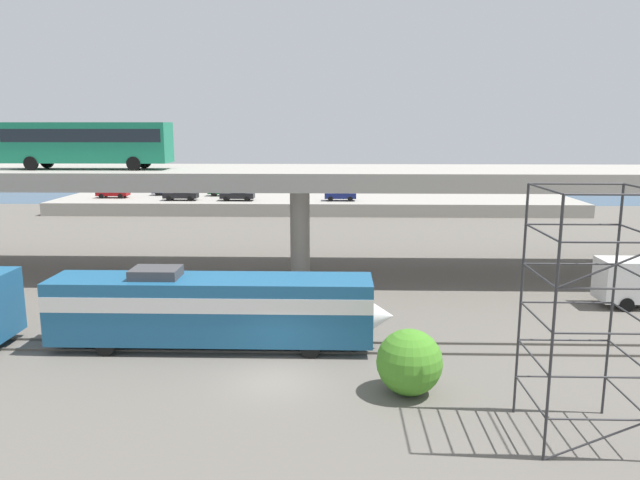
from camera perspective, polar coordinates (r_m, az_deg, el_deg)
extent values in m
plane|color=#605B54|center=(27.66, -4.46, -13.18)|extent=(260.00, 260.00, 0.00)
cube|color=#59544C|center=(30.64, -3.81, -10.59)|extent=(110.00, 0.12, 0.12)
cube|color=#59544C|center=(32.00, -3.57, -9.63)|extent=(110.00, 0.12, 0.12)
cube|color=#1E5984|center=(31.18, -10.27, -6.43)|extent=(16.30, 3.00, 3.20)
cube|color=silver|center=(31.01, -10.31, -5.41)|extent=(16.30, 3.04, 0.77)
cone|color=silver|center=(30.68, 4.94, -7.21)|extent=(2.22, 2.85, 2.85)
cube|color=black|center=(30.27, 1.81, -5.01)|extent=(2.22, 2.70, 1.02)
cube|color=#3F3F42|center=(31.37, -15.36, -3.03)|extent=(2.40, 1.80, 0.50)
cylinder|color=black|center=(32.34, -0.71, -8.60)|extent=(0.96, 0.18, 0.96)
cylinder|color=black|center=(29.81, -0.92, -10.33)|extent=(0.96, 0.18, 0.96)
cylinder|color=black|center=(34.28, -18.16, -8.02)|extent=(0.96, 0.18, 0.96)
cylinder|color=black|center=(31.90, -19.79, -9.55)|extent=(0.96, 0.18, 0.96)
cube|color=#9E998E|center=(45.36, -1.96, 6.01)|extent=(96.00, 10.38, 1.30)
cylinder|color=#9E998E|center=(45.88, -1.92, 0.99)|extent=(1.50, 1.50, 6.77)
cube|color=#197A56|center=(47.45, -21.26, 8.65)|extent=(12.00, 2.55, 2.90)
cube|color=black|center=(47.44, -21.30, 9.28)|extent=(11.52, 2.59, 0.93)
cube|color=black|center=(45.49, -14.27, 9.42)|extent=(0.08, 2.30, 1.74)
cylinder|color=black|center=(47.36, -16.39, 7.18)|extent=(1.00, 0.26, 1.00)
cylinder|color=black|center=(45.07, -17.33, 6.96)|extent=(1.00, 0.26, 1.00)
cylinder|color=black|center=(50.14, -24.56, 6.83)|extent=(1.00, 0.26, 1.00)
cylinder|color=black|center=(47.98, -25.82, 6.58)|extent=(1.00, 0.26, 1.00)
cube|color=silver|center=(42.47, 27.91, -3.37)|extent=(4.60, 2.30, 2.60)
cylinder|color=black|center=(43.30, 25.92, -4.71)|extent=(0.88, 0.28, 0.88)
cylinder|color=black|center=(41.40, 27.15, -5.50)|extent=(0.88, 0.28, 0.88)
cylinder|color=#2D2D30|center=(24.41, 18.58, -5.63)|extent=(0.10, 0.10, 9.13)
cylinder|color=#2D2D30|center=(25.65, 26.08, -5.40)|extent=(0.10, 0.10, 9.13)
cylinder|color=#2D2D30|center=(21.26, 21.30, -8.26)|extent=(0.10, 0.10, 9.13)
cylinder|color=#2D2D30|center=(25.96, 21.93, -11.99)|extent=(3.49, 0.07, 0.07)
cylinder|color=#2D2D30|center=(23.02, 25.00, -15.24)|extent=(3.49, 0.07, 0.07)
cylinder|color=#2D2D30|center=(25.16, 27.15, -13.17)|extent=(0.07, 3.49, 0.07)
cylinder|color=#2D2D30|center=(23.90, 19.36, -13.83)|extent=(0.07, 3.49, 0.07)
cylinder|color=#2D2D30|center=(25.43, 22.18, -8.82)|extent=(3.49, 0.07, 0.07)
cylinder|color=#2D2D30|center=(22.42, 25.32, -11.73)|extent=(3.49, 0.07, 0.07)
cylinder|color=#2D2D30|center=(24.61, 27.46, -9.92)|extent=(0.07, 3.49, 0.07)
cylinder|color=#2D2D30|center=(23.32, 19.60, -10.43)|extent=(0.07, 3.49, 0.07)
cylinder|color=#2D2D30|center=(24.98, 22.43, -5.52)|extent=(3.49, 0.07, 0.07)
cylinder|color=#2D2D30|center=(21.91, 25.64, -8.04)|extent=(3.49, 0.07, 0.07)
cylinder|color=#2D2D30|center=(24.14, 27.78, -6.52)|extent=(0.07, 3.49, 0.07)
cylinder|color=#2D2D30|center=(22.82, 19.84, -6.86)|extent=(0.07, 3.49, 0.07)
cylinder|color=#2D2D30|center=(24.61, 22.68, -2.12)|extent=(3.49, 0.07, 0.07)
cylinder|color=#2D2D30|center=(21.49, 25.97, -4.19)|extent=(3.49, 0.07, 0.07)
cylinder|color=#2D2D30|center=(23.76, 28.10, -3.01)|extent=(0.07, 3.49, 0.07)
cylinder|color=#2D2D30|center=(22.42, 20.09, -3.14)|extent=(0.07, 3.49, 0.07)
cylinder|color=#2D2D30|center=(24.34, 22.94, 1.38)|extent=(3.49, 0.07, 0.07)
cylinder|color=#2D2D30|center=(21.18, 26.32, -0.20)|extent=(3.49, 0.07, 0.07)
cylinder|color=#2D2D30|center=(22.12, 20.35, 0.68)|extent=(0.07, 3.49, 0.07)
cylinder|color=#2D2D30|center=(24.15, 23.21, 4.94)|extent=(3.49, 0.07, 0.07)
cylinder|color=#2D2D30|center=(20.97, 26.67, 3.88)|extent=(3.49, 0.07, 0.07)
cylinder|color=#2D2D30|center=(21.92, 20.61, 4.60)|extent=(0.07, 3.49, 0.07)
cylinder|color=#2D2D30|center=(23.36, 24.84, -16.93)|extent=(3.52, 0.07, 1.59)
cylinder|color=#2D2D30|center=(21.32, 26.14, -2.21)|extent=(3.52, 0.07, 1.59)
cube|color=#9E998E|center=(80.84, -0.41, 3.46)|extent=(68.95, 13.22, 1.62)
cube|color=black|center=(80.08, -13.12, 4.18)|extent=(4.39, 1.76, 0.70)
cube|color=#1E232B|center=(79.96, -12.98, 4.60)|extent=(1.93, 1.55, 0.48)
cylinder|color=black|center=(79.68, -14.21, 3.84)|extent=(0.64, 0.20, 0.64)
cylinder|color=black|center=(81.28, -13.89, 3.99)|extent=(0.64, 0.20, 0.64)
cylinder|color=black|center=(78.99, -12.30, 3.87)|extent=(0.64, 0.20, 0.64)
cylinder|color=black|center=(80.59, -12.02, 4.01)|extent=(0.64, 0.20, 0.64)
cube|color=#0C4C26|center=(84.02, -9.14, 4.63)|extent=(4.25, 1.71, 0.70)
cube|color=#1E232B|center=(84.00, -9.29, 5.03)|extent=(1.87, 1.50, 0.48)
cylinder|color=black|center=(84.61, -8.15, 4.46)|extent=(0.64, 0.20, 0.64)
cylinder|color=black|center=(83.03, -8.34, 4.33)|extent=(0.64, 0.20, 0.64)
cylinder|color=black|center=(85.10, -9.91, 4.44)|extent=(0.64, 0.20, 0.64)
cylinder|color=black|center=(83.52, -10.12, 4.32)|extent=(0.64, 0.20, 0.64)
cube|color=black|center=(78.46, -7.87, 4.23)|extent=(4.36, 1.88, 0.70)
cube|color=#1E232B|center=(78.35, -7.73, 4.65)|extent=(1.92, 1.66, 0.48)
cylinder|color=black|center=(77.85, -8.96, 3.88)|extent=(0.64, 0.20, 0.64)
cylinder|color=black|center=(79.60, -8.73, 4.04)|extent=(0.64, 0.20, 0.64)
cylinder|color=black|center=(77.41, -6.99, 3.90)|extent=(0.64, 0.20, 0.64)
cylinder|color=black|center=(79.17, -6.80, 4.06)|extent=(0.64, 0.20, 0.64)
cube|color=navy|center=(77.64, 1.95, 4.25)|extent=(4.05, 1.73, 0.70)
cube|color=#1E232B|center=(77.57, 2.10, 4.68)|extent=(1.78, 1.52, 0.48)
cylinder|color=black|center=(76.87, 1.01, 3.93)|extent=(0.64, 0.20, 0.64)
cylinder|color=black|center=(78.50, 1.03, 4.07)|extent=(0.64, 0.20, 0.64)
cylinder|color=black|center=(76.88, 2.89, 3.92)|extent=(0.64, 0.20, 0.64)
cylinder|color=black|center=(78.51, 2.86, 4.06)|extent=(0.64, 0.20, 0.64)
cube|color=maroon|center=(85.45, -19.12, 4.27)|extent=(4.16, 1.81, 0.70)
cube|color=#1E232B|center=(85.47, -19.27, 4.66)|extent=(1.83, 1.59, 0.48)
cylinder|color=black|center=(85.85, -18.10, 4.12)|extent=(0.64, 0.20, 0.64)
cylinder|color=black|center=(84.24, -18.49, 3.98)|extent=(0.64, 0.20, 0.64)
cylinder|color=black|center=(86.75, -19.71, 4.09)|extent=(0.64, 0.20, 0.64)
cylinder|color=black|center=(85.16, -20.12, 3.95)|extent=(0.64, 0.20, 0.64)
cube|color=navy|center=(86.42, -14.15, 4.61)|extent=(4.57, 1.85, 0.70)
cube|color=#1E232B|center=(86.30, -14.03, 5.00)|extent=(2.01, 1.63, 0.48)
cylinder|color=black|center=(86.02, -15.21, 4.29)|extent=(0.64, 0.20, 0.64)
cylinder|color=black|center=(87.69, -14.88, 4.43)|extent=(0.64, 0.20, 0.64)
cylinder|color=black|center=(85.25, -13.38, 4.32)|extent=(0.64, 0.20, 0.64)
cylinder|color=black|center=(86.93, -13.09, 4.46)|extent=(0.64, 0.20, 0.64)
cube|color=#2D5170|center=(103.76, 0.03, 4.67)|extent=(140.00, 36.00, 0.01)
sphere|color=#458926|center=(26.11, 8.51, -11.42)|extent=(2.82, 2.82, 2.82)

